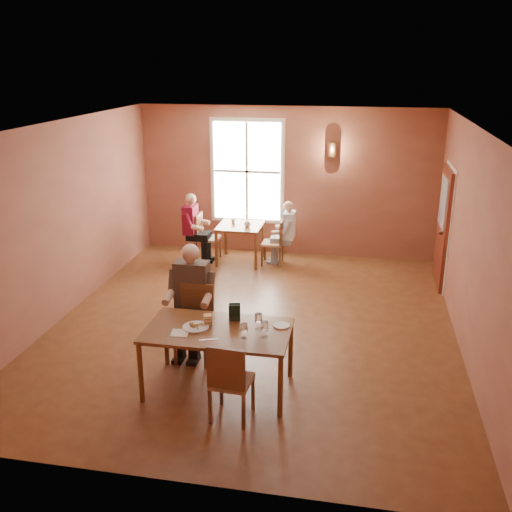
% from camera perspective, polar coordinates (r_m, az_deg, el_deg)
% --- Properties ---
extents(ground, '(6.00, 7.00, 0.01)m').
position_cam_1_polar(ground, '(8.80, -0.24, -6.89)').
color(ground, brown).
rests_on(ground, ground).
extents(wall_back, '(6.00, 0.04, 3.00)m').
position_cam_1_polar(wall_back, '(11.61, 3.05, 7.38)').
color(wall_back, brown).
rests_on(wall_back, ground).
extents(wall_front, '(6.00, 0.04, 3.00)m').
position_cam_1_polar(wall_front, '(5.10, -7.83, -8.67)').
color(wall_front, brown).
rests_on(wall_front, ground).
extents(wall_left, '(0.04, 7.00, 3.00)m').
position_cam_1_polar(wall_left, '(9.28, -18.79, 3.36)').
color(wall_left, brown).
rests_on(wall_left, ground).
extents(wall_right, '(0.04, 7.00, 3.00)m').
position_cam_1_polar(wall_right, '(8.25, 20.66, 1.23)').
color(wall_right, brown).
rests_on(wall_right, ground).
extents(ceiling, '(6.00, 7.00, 0.04)m').
position_cam_1_polar(ceiling, '(7.95, -0.27, 12.91)').
color(ceiling, white).
rests_on(ceiling, wall_back).
extents(window, '(1.36, 0.10, 1.96)m').
position_cam_1_polar(window, '(11.65, -0.91, 8.45)').
color(window, white).
rests_on(window, wall_back).
extents(door, '(0.12, 1.04, 2.10)m').
position_cam_1_polar(door, '(10.55, 18.13, 2.71)').
color(door, maroon).
rests_on(door, ground).
extents(wall_sconce, '(0.16, 0.16, 0.28)m').
position_cam_1_polar(wall_sconce, '(11.30, 7.65, 10.52)').
color(wall_sconce, brown).
rests_on(wall_sconce, wall_back).
extents(main_table, '(1.73, 0.97, 0.81)m').
position_cam_1_polar(main_table, '(7.05, -3.77, -10.28)').
color(main_table, brown).
rests_on(main_table, ground).
extents(chair_diner_main, '(0.45, 0.45, 1.02)m').
position_cam_1_polar(chair_diner_main, '(7.68, -6.23, -6.86)').
color(chair_diner_main, brown).
rests_on(chair_diner_main, ground).
extents(diner_main, '(0.60, 0.60, 1.49)m').
position_cam_1_polar(diner_main, '(7.55, -6.36, -5.37)').
color(diner_main, black).
rests_on(diner_main, ground).
extents(chair_empty, '(0.46, 0.46, 0.97)m').
position_cam_1_polar(chair_empty, '(6.50, -2.45, -12.21)').
color(chair_empty, brown).
rests_on(chair_empty, ground).
extents(plate_food, '(0.35, 0.35, 0.04)m').
position_cam_1_polar(plate_food, '(6.91, -6.04, -7.01)').
color(plate_food, white).
rests_on(plate_food, main_table).
extents(sandwich, '(0.12, 0.12, 0.12)m').
position_cam_1_polar(sandwich, '(6.94, -4.84, -6.48)').
color(sandwich, '#AF7F4E').
rests_on(sandwich, main_table).
extents(goblet_a, '(0.09, 0.09, 0.22)m').
position_cam_1_polar(goblet_a, '(6.80, 0.24, -6.50)').
color(goblet_a, white).
rests_on(goblet_a, main_table).
extents(goblet_b, '(0.09, 0.09, 0.21)m').
position_cam_1_polar(goblet_b, '(6.62, 0.88, -7.30)').
color(goblet_b, white).
rests_on(goblet_b, main_table).
extents(goblet_c, '(0.08, 0.08, 0.20)m').
position_cam_1_polar(goblet_c, '(6.60, -1.19, -7.44)').
color(goblet_c, white).
rests_on(goblet_c, main_table).
extents(menu_stand, '(0.15, 0.10, 0.23)m').
position_cam_1_polar(menu_stand, '(7.01, -2.16, -5.65)').
color(menu_stand, black).
rests_on(menu_stand, main_table).
extents(knife, '(0.22, 0.09, 0.00)m').
position_cam_1_polar(knife, '(6.63, -4.76, -8.33)').
color(knife, white).
rests_on(knife, main_table).
extents(napkin, '(0.23, 0.23, 0.01)m').
position_cam_1_polar(napkin, '(6.81, -7.63, -7.63)').
color(napkin, white).
rests_on(napkin, main_table).
extents(side_plate, '(0.21, 0.21, 0.02)m').
position_cam_1_polar(side_plate, '(6.93, 2.57, -6.96)').
color(side_plate, beige).
rests_on(side_plate, main_table).
extents(second_table, '(0.86, 0.86, 0.76)m').
position_cam_1_polar(second_table, '(11.34, -1.58, 1.26)').
color(second_table, brown).
rests_on(second_table, ground).
extents(chair_diner_white, '(0.40, 0.40, 0.90)m').
position_cam_1_polar(chair_diner_white, '(11.21, 1.66, 1.40)').
color(chair_diner_white, '#4B2913').
rests_on(chair_diner_white, ground).
extents(diner_white, '(0.49, 0.49, 1.22)m').
position_cam_1_polar(diner_white, '(11.15, 1.82, 2.18)').
color(diner_white, white).
rests_on(diner_white, ground).
extents(chair_diner_maroon, '(0.42, 0.42, 0.95)m').
position_cam_1_polar(chair_diner_maroon, '(11.46, -4.77, 1.90)').
color(chair_diner_maroon, '#3C1E0B').
rests_on(chair_diner_maroon, ground).
extents(diner_maroon, '(0.53, 0.53, 1.33)m').
position_cam_1_polar(diner_maroon, '(11.42, -4.94, 2.80)').
color(diner_maroon, '#54191E').
rests_on(diner_maroon, ground).
extents(cup_a, '(0.16, 0.16, 0.10)m').
position_cam_1_polar(cup_a, '(11.08, -0.86, 3.16)').
color(cup_a, beige).
rests_on(cup_a, second_table).
extents(cup_b, '(0.12, 0.12, 0.09)m').
position_cam_1_polar(cup_b, '(11.37, -2.28, 3.52)').
color(cup_b, white).
rests_on(cup_b, second_table).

